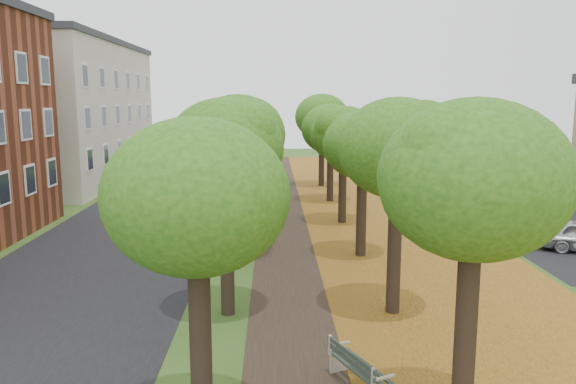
{
  "coord_description": "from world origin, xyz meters",
  "views": [
    {
      "loc": [
        -0.9,
        -9.53,
        6.17
      ],
      "look_at": [
        -0.28,
        12.41,
        2.5
      ],
      "focal_mm": 35.0,
      "sensor_mm": 36.0,
      "label": 1
    }
  ],
  "objects": [
    {
      "name": "building_cream",
      "position": [
        -17.0,
        33.0,
        5.21
      ],
      "size": [
        10.3,
        20.3,
        10.4
      ],
      "color": "beige",
      "rests_on": "ground"
    },
    {
      "name": "leaf_verge",
      "position": [
        5.0,
        15.0,
        0.01
      ],
      "size": [
        7.5,
        70.0,
        0.01
      ],
      "primitive_type": "cube",
      "color": "#A9691F",
      "rests_on": "ground"
    },
    {
      "name": "car_red",
      "position": [
        11.0,
        14.03,
        0.61
      ],
      "size": [
        3.9,
        2.1,
        1.22
      ],
      "primitive_type": "imported",
      "rotation": [
        0.0,
        0.0,
        1.34
      ],
      "color": "maroon",
      "rests_on": "ground"
    },
    {
      "name": "car_grey",
      "position": [
        11.58,
        17.76,
        0.63
      ],
      "size": [
        4.68,
        2.96,
        1.26
      ],
      "primitive_type": "imported",
      "rotation": [
        0.0,
        0.0,
        1.87
      ],
      "color": "#35363A",
      "rests_on": "ground"
    },
    {
      "name": "parking_lot",
      "position": [
        13.5,
        16.0,
        0.0
      ],
      "size": [
        9.0,
        16.0,
        0.01
      ],
      "primitive_type": "cube",
      "color": "black",
      "rests_on": "ground"
    },
    {
      "name": "footpath",
      "position": [
        0.0,
        15.0,
        0.0
      ],
      "size": [
        3.2,
        70.0,
        0.01
      ],
      "primitive_type": "cube",
      "color": "black",
      "rests_on": "ground"
    },
    {
      "name": "tree_row_east",
      "position": [
        2.6,
        15.0,
        4.5
      ],
      "size": [
        3.47,
        33.47,
        6.02
      ],
      "color": "black",
      "rests_on": "ground"
    },
    {
      "name": "street_asphalt",
      "position": [
        -7.5,
        15.0,
        0.0
      ],
      "size": [
        8.0,
        70.0,
        0.01
      ],
      "primitive_type": "cube",
      "color": "black",
      "rests_on": "ground"
    },
    {
      "name": "car_white",
      "position": [
        11.0,
        19.14,
        0.66
      ],
      "size": [
        5.21,
        3.65,
        1.32
      ],
      "primitive_type": "imported",
      "rotation": [
        0.0,
        0.0,
        1.23
      ],
      "color": "white",
      "rests_on": "ground"
    },
    {
      "name": "bench",
      "position": [
        0.92,
        1.62,
        0.47
      ],
      "size": [
        1.25,
        1.95,
        0.9
      ],
      "rotation": [
        0.0,
        0.0,
        1.98
      ],
      "color": "#252F27",
      "rests_on": "ground"
    },
    {
      "name": "tree_row_west",
      "position": [
        -2.2,
        15.0,
        4.5
      ],
      "size": [
        3.47,
        33.47,
        6.02
      ],
      "color": "black",
      "rests_on": "ground"
    }
  ]
}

